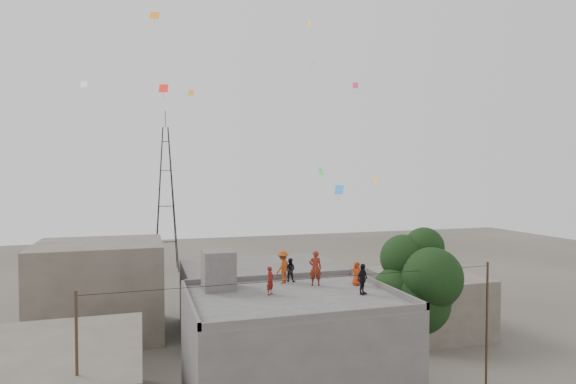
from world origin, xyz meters
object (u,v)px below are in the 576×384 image
transmission_tower (166,199)px  person_red_adult (315,268)px  stair_head_box (218,270)px  person_dark_adult (362,279)px  tree (419,284)px

transmission_tower → person_red_adult: 38.60m
stair_head_box → person_dark_adult: 7.36m
person_red_adult → person_dark_adult: person_red_adult is taller
stair_head_box → transmission_tower: (-0.80, 37.40, 1.97)m
person_red_adult → stair_head_box: bearing=8.4°
transmission_tower → person_dark_adult: size_ratio=13.11×
tree → person_red_adult: size_ratio=4.91×
transmission_tower → person_red_adult: (5.88, -38.09, -2.04)m
tree → person_red_adult: 5.72m
stair_head_box → transmission_tower: size_ratio=0.10×
person_dark_adult → stair_head_box: bearing=119.2°
transmission_tower → person_dark_adult: (7.41, -40.63, -2.21)m
person_red_adult → person_dark_adult: 2.97m
stair_head_box → tree: tree is taller
stair_head_box → person_red_adult: 5.13m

